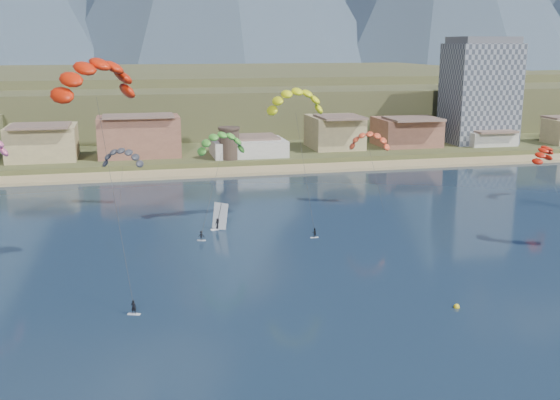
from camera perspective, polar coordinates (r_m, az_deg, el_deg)
The scene contains 15 objects.
ground at distance 70.73m, azimuth 5.98°, elevation -13.83°, with size 2400.00×2400.00×0.00m, color black.
beach at distance 169.75m, azimuth -5.60°, elevation 2.39°, with size 2200.00×12.00×0.90m.
land at distance 620.59m, azimuth -11.14°, elevation 10.08°, with size 2200.00×900.00×4.00m.
foothills at distance 295.97m, azimuth -4.51°, elevation 8.78°, with size 940.00×210.00×18.00m.
town at distance 183.99m, azimuth -18.82°, elevation 5.04°, with size 400.00×24.00×12.00m.
apartment_tower at distance 215.77m, azimuth 16.73°, elevation 8.93°, with size 20.00×16.00×32.00m.
watchtower at distance 177.22m, azimuth -4.37°, elevation 4.89°, with size 5.82×5.82×8.60m.
kitesurfer_red at distance 92.67m, azimuth -15.57°, elevation 10.43°, with size 13.26×21.46×32.62m.
kitesurfer_yellow at distance 119.23m, azimuth 1.36°, elevation 8.76°, with size 11.04×13.77×25.91m.
kitesurfer_green at distance 120.02m, azimuth -5.06°, elevation 5.11°, with size 10.75×13.97×19.05m.
distant_kite_dark at distance 137.31m, azimuth -13.36°, elevation 3.82°, with size 9.38×7.03×13.89m.
distant_kite_orange at distance 134.79m, azimuth 7.68°, elevation 5.30°, with size 9.06×7.32×16.70m.
distant_kite_red at distance 148.93m, azimuth 21.60°, elevation 3.88°, with size 8.04×7.64×13.48m.
windsurfer at distance 118.03m, azimuth -5.27°, elevation -1.82°, with size 2.75×3.02×4.72m.
buoy at distance 86.83m, azimuth 14.87°, elevation -8.82°, with size 0.76×0.76×0.76m.
Camera 1 is at (-20.98, -59.40, 32.15)m, focal length 42.75 mm.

